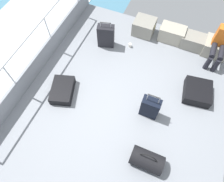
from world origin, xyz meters
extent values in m
cube|color=gray|center=(0.00, 0.00, -0.03)|extent=(4.40, 5.20, 0.06)
cube|color=gray|center=(-2.17, 0.00, 0.23)|extent=(0.06, 5.20, 0.45)
cylinder|color=silver|center=(-2.17, -0.69, 0.50)|extent=(0.04, 0.04, 1.00)
cylinder|color=silver|center=(-2.17, 0.69, 0.50)|extent=(0.04, 0.04, 1.00)
cylinder|color=silver|center=(-2.17, 0.00, 1.00)|extent=(0.04, 4.16, 0.04)
cube|color=gray|center=(-0.30, 2.12, 0.20)|extent=(0.53, 0.49, 0.40)
torus|color=tan|center=(-0.57, 2.12, 0.28)|extent=(0.02, 0.12, 0.12)
torus|color=tan|center=(-0.03, 2.12, 0.28)|extent=(0.02, 0.12, 0.12)
cube|color=#9E9989|center=(0.43, 2.16, 0.20)|extent=(0.61, 0.39, 0.39)
torus|color=tan|center=(0.11, 2.16, 0.28)|extent=(0.02, 0.12, 0.12)
torus|color=tan|center=(0.75, 2.16, 0.28)|extent=(0.02, 0.12, 0.12)
cube|color=gray|center=(0.97, 2.14, 0.17)|extent=(0.57, 0.40, 0.34)
torus|color=tan|center=(0.68, 2.14, 0.24)|extent=(0.02, 0.12, 0.12)
torus|color=tan|center=(1.27, 2.14, 0.24)|extent=(0.02, 0.12, 0.12)
cube|color=#9E9989|center=(1.53, 2.14, 0.19)|extent=(0.56, 0.49, 0.37)
torus|color=tan|center=(1.23, 2.14, 0.26)|extent=(0.02, 0.12, 0.12)
cube|color=orange|center=(1.53, 2.09, 0.61)|extent=(0.34, 0.20, 0.48)
cylinder|color=black|center=(1.62, 1.79, 0.41)|extent=(0.12, 0.40, 0.12)
cylinder|color=black|center=(1.62, 1.59, 0.19)|extent=(0.11, 0.11, 0.37)
cylinder|color=black|center=(1.44, 1.79, 0.41)|extent=(0.12, 0.40, 0.12)
cylinder|color=black|center=(1.44, 1.59, 0.19)|extent=(0.11, 0.11, 0.37)
cube|color=black|center=(1.38, 0.77, 0.12)|extent=(0.64, 0.68, 0.24)
cube|color=white|center=(1.34, 1.08, 0.15)|extent=(0.05, 0.01, 0.08)
cube|color=black|center=(-1.04, 1.35, 0.30)|extent=(0.44, 0.31, 0.60)
cylinder|color=#A5A8AD|center=(-1.16, 1.32, 0.66)|extent=(0.02, 0.02, 0.12)
cylinder|color=#A5A8AD|center=(-0.92, 1.38, 0.66)|extent=(0.02, 0.02, 0.12)
cylinder|color=#2D2D2D|center=(-1.04, 1.35, 0.72)|extent=(0.25, 0.09, 0.02)
cube|color=white|center=(-1.07, 1.45, 0.34)|extent=(0.05, 0.02, 0.08)
cube|color=black|center=(0.54, -0.07, 0.28)|extent=(0.37, 0.20, 0.56)
cylinder|color=#A5A8AD|center=(0.43, -0.07, 0.66)|extent=(0.02, 0.02, 0.20)
cylinder|color=#A5A8AD|center=(0.65, -0.07, 0.66)|extent=(0.02, 0.02, 0.20)
cylinder|color=#2D2D2D|center=(0.54, -0.07, 0.76)|extent=(0.24, 0.02, 0.02)
cube|color=white|center=(0.54, 0.04, 0.37)|extent=(0.05, 0.01, 0.08)
cube|color=black|center=(-1.35, -0.32, 0.10)|extent=(0.63, 0.77, 0.20)
cube|color=white|center=(-1.46, 0.00, 0.11)|extent=(0.05, 0.02, 0.08)
cylinder|color=black|center=(0.81, -1.04, 0.17)|extent=(0.59, 0.35, 0.35)
torus|color=black|center=(0.81, -1.04, 0.36)|extent=(0.30, 0.02, 0.30)
cylinder|color=white|center=(-0.45, 1.52, 0.05)|extent=(0.08, 0.08, 0.10)
camera|label=1|loc=(0.53, -1.98, 4.04)|focal=33.21mm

